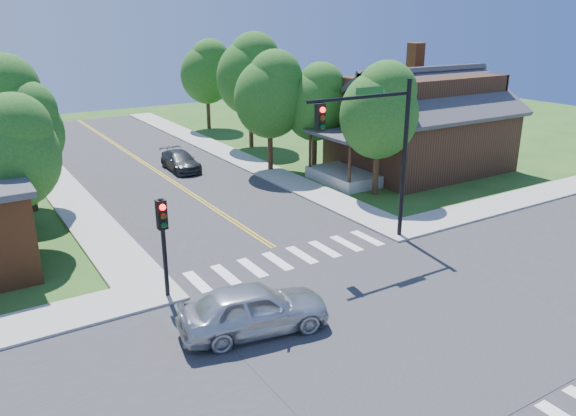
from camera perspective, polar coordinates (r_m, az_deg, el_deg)
ground at (r=19.35m, az=10.21°, el=-11.49°), size 100.00×100.00×0.00m
road_ns at (r=19.34m, az=10.21°, el=-11.44°), size 10.00×90.00×0.04m
road_ew at (r=19.34m, az=10.21°, el=-11.42°), size 90.00×10.00×0.04m
intersection_patch at (r=19.35m, az=10.21°, el=-11.49°), size 10.20×10.20×0.06m
sidewalk_ne at (r=40.28m, az=12.06°, el=4.70°), size 40.00×40.00×0.14m
crosswalk_north at (r=23.71m, az=0.18°, el=-5.08°), size 8.85×2.00×0.01m
centerline at (r=19.33m, az=10.22°, el=-11.37°), size 0.30×90.00×0.01m
signal_mast_ne at (r=24.00m, az=8.97°, el=7.05°), size 5.30×0.42×7.20m
signal_pole_nw at (r=19.95m, az=-12.58°, el=-2.20°), size 0.34×0.42×3.80m
house_ne at (r=38.02m, az=13.27°, el=8.81°), size 13.05×8.80×7.11m
tree_e_a at (r=31.47m, az=9.43°, el=9.95°), size 4.41×4.19×7.50m
tree_e_b at (r=36.45m, az=2.93°, el=10.86°), size 4.12×3.91×7.00m
tree_e_c at (r=43.29m, az=-3.76°, el=13.58°), size 5.09×4.84×8.65m
tree_e_d at (r=51.22m, az=-8.17°, el=13.68°), size 4.63×4.39×7.86m
tree_w_a at (r=25.88m, az=-26.26°, el=5.33°), size 4.02×3.82×6.83m
tree_w_b at (r=32.00m, az=-27.04°, el=8.94°), size 4.72×4.49×8.03m
tree_house at (r=36.12m, az=-1.71°, el=11.63°), size 4.58×4.35×7.79m
tree_bldg at (r=31.27m, az=-25.22°, el=7.43°), size 3.97×3.77×6.75m
car_silver at (r=18.23m, az=-3.48°, el=-10.25°), size 3.67×5.52×1.64m
car_dgrey at (r=37.74m, az=-10.87°, el=4.67°), size 1.96×4.31×1.22m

